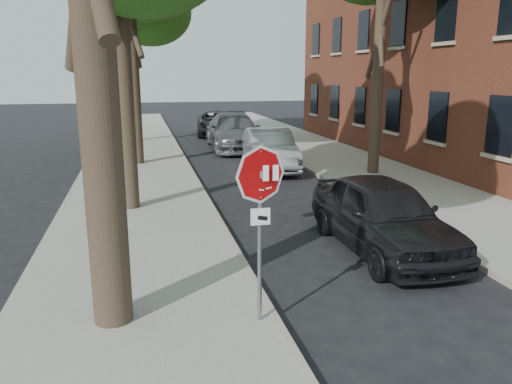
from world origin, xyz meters
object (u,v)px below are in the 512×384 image
at_px(stop_sign, 260,201).
at_px(car_a, 383,215).
at_px(tree_far, 123,1).
at_px(car_c, 234,132).
at_px(car_d, 217,123).
at_px(car_b, 270,150).

bearing_deg(stop_sign, car_a, 38.94).
relative_size(tree_far, car_a, 2.03).
bearing_deg(car_c, stop_sign, -97.01).
bearing_deg(car_d, tree_far, -147.94).
bearing_deg(car_c, tree_far, 147.79).
height_order(tree_far, car_a, tree_far).
xyz_separation_m(car_a, car_d, (-0.27, 20.88, -0.06)).
bearing_deg(car_d, stop_sign, -90.76).
bearing_deg(car_d, car_b, -82.08).
distance_m(car_a, car_c, 15.03).
bearing_deg(tree_far, stop_sign, -84.54).
bearing_deg(car_a, tree_far, 106.01).
bearing_deg(car_a, car_b, 89.94).
bearing_deg(tree_far, car_a, -73.93).
height_order(stop_sign, tree_far, tree_far).
height_order(car_b, car_d, car_b).
distance_m(stop_sign, car_d, 23.77).
distance_m(stop_sign, car_c, 17.97).
relative_size(car_b, car_c, 0.80).
bearing_deg(car_d, car_c, -84.12).
height_order(stop_sign, car_d, stop_sign).
distance_m(stop_sign, car_b, 12.54).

